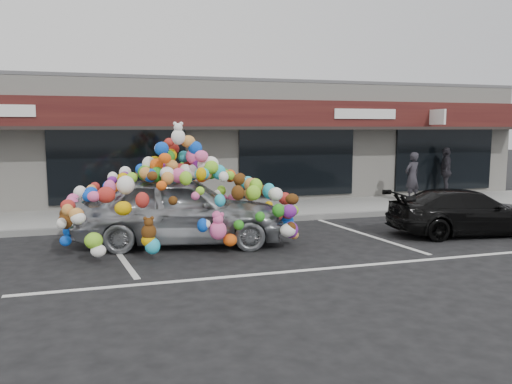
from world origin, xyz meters
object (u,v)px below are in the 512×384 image
object	(u,v)px
pedestrian_a	(412,177)
black_sedan	(466,212)
pedestrian_c	(446,171)
toy_car	(181,202)

from	to	relation	value
pedestrian_a	black_sedan	bearing A→B (deg)	55.86
pedestrian_c	pedestrian_a	bearing A→B (deg)	-27.83
black_sedan	pedestrian_a	xyz separation A→B (m)	(1.46, 4.52, 0.42)
toy_car	pedestrian_c	xyz separation A→B (m)	(10.48, 4.48, 0.07)
toy_car	pedestrian_c	bearing A→B (deg)	-54.91
black_sedan	pedestrian_c	size ratio (longest dim) A/B	2.18
pedestrian_a	pedestrian_c	xyz separation A→B (m)	(2.05, 0.93, 0.05)
toy_car	pedestrian_a	distance (m)	9.14
black_sedan	pedestrian_c	bearing A→B (deg)	-25.32
pedestrian_a	pedestrian_c	distance (m)	2.25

